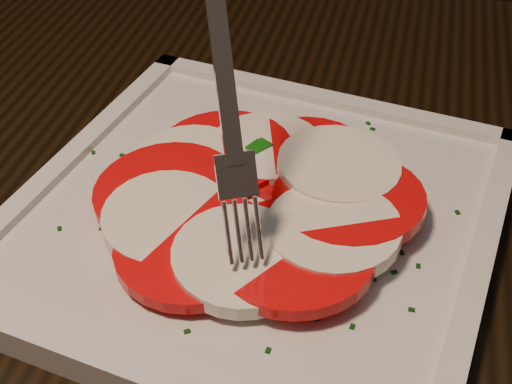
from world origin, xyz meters
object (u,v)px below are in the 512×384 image
at_px(plate, 256,219).
at_px(fork, 220,68).
at_px(table, 150,312).
at_px(chair, 370,44).

bearing_deg(plate, fork, -128.75).
relative_size(table, plate, 4.22).
bearing_deg(plate, chair, 92.04).
distance_m(table, plate, 0.13).
bearing_deg(chair, table, -90.31).
distance_m(chair, fork, 0.78).
bearing_deg(table, plate, 8.25).
height_order(plate, fork, fork).
distance_m(plate, fork, 0.12).
relative_size(plate, fork, 1.69).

